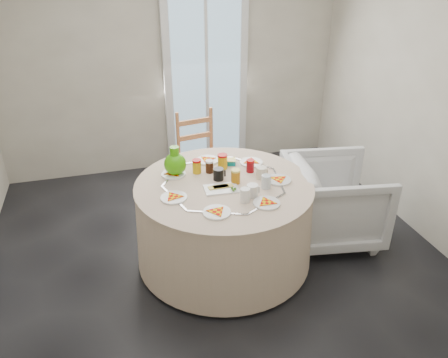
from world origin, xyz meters
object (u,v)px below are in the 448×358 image
object	(u,v)px
green_pitcher	(175,162)
wooden_chair	(202,161)
table	(224,223)
armchair	(333,201)

from	to	relation	value
green_pitcher	wooden_chair	bearing A→B (deg)	66.94
wooden_chair	table	bearing A→B (deg)	-102.18
table	wooden_chair	distance (m)	1.06
armchair	table	bearing A→B (deg)	102.15
table	green_pitcher	size ratio (longest dim) A/B	6.14
table	green_pitcher	xyz separation A→B (m)	(-0.35, 0.28, 0.49)
table	armchair	world-z (taller)	armchair
wooden_chair	green_pitcher	distance (m)	0.96
armchair	wooden_chair	bearing A→B (deg)	54.60
wooden_chair	armchair	world-z (taller)	wooden_chair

